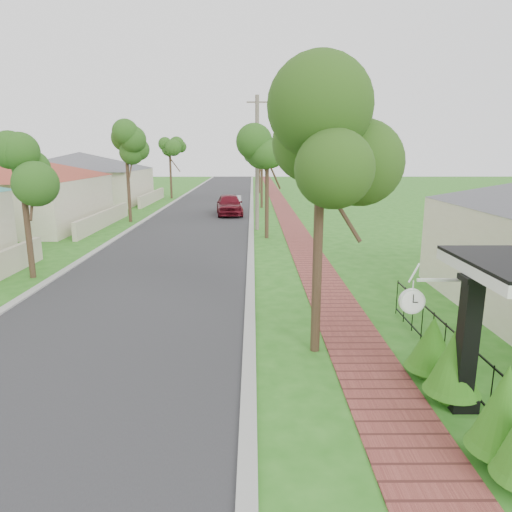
% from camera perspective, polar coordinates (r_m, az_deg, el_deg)
% --- Properties ---
extents(ground, '(160.00, 160.00, 0.00)m').
position_cam_1_polar(ground, '(9.71, -4.87, -15.36)').
color(ground, '#276A19').
rests_on(ground, ground).
extents(road, '(7.00, 120.00, 0.02)m').
position_cam_1_polar(road, '(29.14, -7.80, 3.69)').
color(road, '#28282B').
rests_on(road, ground).
extents(kerb_right, '(0.30, 120.00, 0.10)m').
position_cam_1_polar(kerb_right, '(28.90, -0.59, 3.73)').
color(kerb_right, '#9E9E99').
rests_on(kerb_right, ground).
extents(kerb_left, '(0.30, 120.00, 0.10)m').
position_cam_1_polar(kerb_left, '(29.83, -14.78, 3.59)').
color(kerb_left, '#9E9E99').
rests_on(kerb_left, ground).
extents(sidewalk, '(1.50, 120.00, 0.03)m').
position_cam_1_polar(sidewalk, '(29.01, 4.57, 3.73)').
color(sidewalk, brown).
rests_on(sidewalk, ground).
extents(porch_post, '(0.48, 0.48, 2.52)m').
position_cam_1_polar(porch_post, '(9.13, 24.80, -10.70)').
color(porch_post, black).
rests_on(porch_post, ground).
extents(picket_fence, '(0.03, 8.02, 1.00)m').
position_cam_1_polar(picket_fence, '(10.32, 23.93, -11.42)').
color(picket_fence, black).
rests_on(picket_fence, ground).
extents(street_trees, '(10.70, 37.65, 5.89)m').
position_cam_1_polar(street_trees, '(35.56, -6.41, 12.70)').
color(street_trees, '#382619').
rests_on(street_trees, ground).
extents(hedge_row, '(0.93, 4.21, 1.75)m').
position_cam_1_polar(hedge_row, '(8.90, 25.13, -14.27)').
color(hedge_row, '#1C6313').
rests_on(hedge_row, ground).
extents(far_house_grey, '(15.56, 15.56, 4.60)m').
position_cam_1_polar(far_house_grey, '(45.39, -20.95, 9.19)').
color(far_house_grey, beige).
rests_on(far_house_grey, ground).
extents(parked_car_red, '(2.29, 4.74, 1.56)m').
position_cam_1_polar(parked_car_red, '(34.15, -3.36, 6.44)').
color(parked_car_red, '#5B0D18').
rests_on(parked_car_red, ground).
extents(parked_car_white, '(1.56, 4.00, 1.30)m').
position_cam_1_polar(parked_car_white, '(35.13, -2.99, 6.41)').
color(parked_car_white, '#B8B8BA').
rests_on(parked_car_white, ground).
extents(near_tree, '(2.29, 2.29, 5.89)m').
position_cam_1_polar(near_tree, '(10.14, 8.12, 13.37)').
color(near_tree, '#382619').
rests_on(near_tree, ground).
extents(utility_pole, '(1.20, 0.24, 7.76)m').
position_cam_1_polar(utility_pole, '(27.25, 0.14, 11.50)').
color(utility_pole, '#736559').
rests_on(utility_pole, ground).
extents(station_clock, '(1.08, 0.13, 0.66)m').
position_cam_1_polar(station_clock, '(8.86, 19.12, -5.17)').
color(station_clock, white).
rests_on(station_clock, ground).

